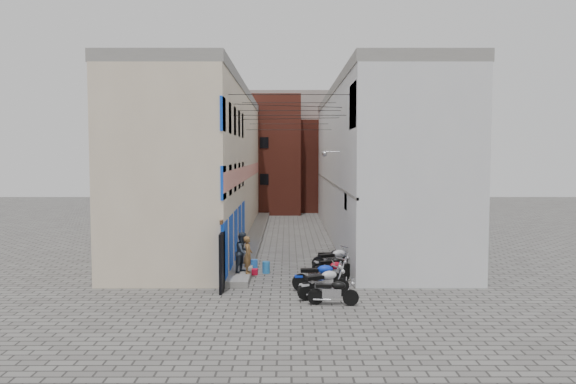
{
  "coord_description": "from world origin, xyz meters",
  "views": [
    {
      "loc": [
        -0.09,
        -20.95,
        5.11
      ],
      "look_at": [
        -0.07,
        9.79,
        3.0
      ],
      "focal_mm": 35.0,
      "sensor_mm": 36.0,
      "label": 1
    }
  ],
  "objects_px": {
    "red_crate": "(253,272)",
    "person_a": "(248,255)",
    "motorcycle_d": "(332,271)",
    "water_jug_far": "(254,265)",
    "motorcycle_g": "(332,257)",
    "motorcycle_c": "(319,275)",
    "water_jug_near": "(266,267)",
    "motorcycle_f": "(334,259)",
    "person_b": "(243,252)",
    "motorcycle_b": "(324,282)",
    "motorcycle_a": "(333,290)",
    "motorcycle_e": "(333,266)"
  },
  "relations": [
    {
      "from": "motorcycle_g",
      "to": "water_jug_far",
      "type": "relative_size",
      "value": 3.78
    },
    {
      "from": "motorcycle_d",
      "to": "person_a",
      "type": "bearing_deg",
      "value": -140.86
    },
    {
      "from": "motorcycle_c",
      "to": "red_crate",
      "type": "height_order",
      "value": "motorcycle_c"
    },
    {
      "from": "motorcycle_b",
      "to": "motorcycle_g",
      "type": "xyz_separation_m",
      "value": [
        0.69,
        5.02,
        -0.07
      ]
    },
    {
      "from": "motorcycle_b",
      "to": "red_crate",
      "type": "distance_m",
      "value": 4.76
    },
    {
      "from": "motorcycle_c",
      "to": "person_a",
      "type": "xyz_separation_m",
      "value": [
        -2.79,
        1.89,
        0.42
      ]
    },
    {
      "from": "motorcycle_e",
      "to": "motorcycle_g",
      "type": "distance_m",
      "value": 1.8
    },
    {
      "from": "motorcycle_e",
      "to": "person_b",
      "type": "bearing_deg",
      "value": -112.95
    },
    {
      "from": "motorcycle_a",
      "to": "motorcycle_f",
      "type": "distance_m",
      "value": 5.03
    },
    {
      "from": "motorcycle_c",
      "to": "person_b",
      "type": "height_order",
      "value": "person_b"
    },
    {
      "from": "person_a",
      "to": "person_b",
      "type": "bearing_deg",
      "value": 40.93
    },
    {
      "from": "water_jug_far",
      "to": "motorcycle_b",
      "type": "bearing_deg",
      "value": -59.9
    },
    {
      "from": "motorcycle_d",
      "to": "motorcycle_e",
      "type": "xyz_separation_m",
      "value": [
        0.14,
        1.11,
        -0.01
      ]
    },
    {
      "from": "motorcycle_g",
      "to": "person_b",
      "type": "bearing_deg",
      "value": -70.77
    },
    {
      "from": "water_jug_near",
      "to": "red_crate",
      "type": "distance_m",
      "value": 0.63
    },
    {
      "from": "water_jug_near",
      "to": "red_crate",
      "type": "xyz_separation_m",
      "value": [
        -0.54,
        -0.3,
        -0.13
      ]
    },
    {
      "from": "motorcycle_b",
      "to": "motorcycle_g",
      "type": "relative_size",
      "value": 1.13
    },
    {
      "from": "motorcycle_b",
      "to": "water_jug_near",
      "type": "relative_size",
      "value": 4.04
    },
    {
      "from": "person_a",
      "to": "motorcycle_b",
      "type": "bearing_deg",
      "value": -134.86
    },
    {
      "from": "motorcycle_f",
      "to": "person_b",
      "type": "height_order",
      "value": "person_b"
    },
    {
      "from": "motorcycle_g",
      "to": "person_b",
      "type": "distance_m",
      "value": 4.23
    },
    {
      "from": "motorcycle_g",
      "to": "person_a",
      "type": "relative_size",
      "value": 1.19
    },
    {
      "from": "motorcycle_c",
      "to": "motorcycle_e",
      "type": "bearing_deg",
      "value": 158.34
    },
    {
      "from": "motorcycle_c",
      "to": "person_a",
      "type": "relative_size",
      "value": 1.35
    },
    {
      "from": "motorcycle_d",
      "to": "motorcycle_g",
      "type": "relative_size",
      "value": 1.01
    },
    {
      "from": "motorcycle_b",
      "to": "motorcycle_a",
      "type": "bearing_deg",
      "value": -10.04
    },
    {
      "from": "red_crate",
      "to": "motorcycle_c",
      "type": "bearing_deg",
      "value": -46.33
    },
    {
      "from": "motorcycle_d",
      "to": "motorcycle_f",
      "type": "distance_m",
      "value": 2.01
    },
    {
      "from": "red_crate",
      "to": "water_jug_far",
      "type": "bearing_deg",
      "value": 90.0
    },
    {
      "from": "water_jug_near",
      "to": "motorcycle_c",
      "type": "bearing_deg",
      "value": -55.54
    },
    {
      "from": "person_a",
      "to": "motorcycle_f",
      "type": "bearing_deg",
      "value": -71.69
    },
    {
      "from": "person_b",
      "to": "red_crate",
      "type": "bearing_deg",
      "value": -4.63
    },
    {
      "from": "red_crate",
      "to": "person_a",
      "type": "bearing_deg",
      "value": -99.71
    },
    {
      "from": "motorcycle_b",
      "to": "motorcycle_g",
      "type": "bearing_deg",
      "value": 146.27
    },
    {
      "from": "motorcycle_d",
      "to": "water_jug_far",
      "type": "bearing_deg",
      "value": -165.57
    },
    {
      "from": "motorcycle_a",
      "to": "motorcycle_g",
      "type": "height_order",
      "value": "motorcycle_g"
    },
    {
      "from": "motorcycle_c",
      "to": "red_crate",
      "type": "relative_size",
      "value": 5.22
    },
    {
      "from": "motorcycle_d",
      "to": "motorcycle_f",
      "type": "xyz_separation_m",
      "value": [
        0.25,
        1.99,
        0.08
      ]
    },
    {
      "from": "water_jug_far",
      "to": "motorcycle_e",
      "type": "bearing_deg",
      "value": -24.25
    },
    {
      "from": "motorcycle_e",
      "to": "person_a",
      "type": "bearing_deg",
      "value": -108.71
    },
    {
      "from": "person_b",
      "to": "motorcycle_f",
      "type": "bearing_deg",
      "value": -51.18
    },
    {
      "from": "water_jug_far",
      "to": "red_crate",
      "type": "xyz_separation_m",
      "value": [
        0.0,
        -0.87,
        -0.12
      ]
    },
    {
      "from": "motorcycle_b",
      "to": "person_b",
      "type": "xyz_separation_m",
      "value": [
        -3.11,
        3.24,
        0.48
      ]
    },
    {
      "from": "motorcycle_g",
      "to": "person_a",
      "type": "xyz_separation_m",
      "value": [
        -3.58,
        -2.04,
        0.49
      ]
    },
    {
      "from": "motorcycle_d",
      "to": "red_crate",
      "type": "bearing_deg",
      "value": -154.95
    },
    {
      "from": "motorcycle_a",
      "to": "red_crate",
      "type": "xyz_separation_m",
      "value": [
        -3.0,
        4.77,
        -0.38
      ]
    },
    {
      "from": "motorcycle_c",
      "to": "water_jug_near",
      "type": "bearing_deg",
      "value": -149.13
    },
    {
      "from": "motorcycle_c",
      "to": "water_jug_near",
      "type": "relative_size",
      "value": 4.05
    },
    {
      "from": "motorcycle_e",
      "to": "water_jug_near",
      "type": "xyz_separation_m",
      "value": [
        -2.8,
        0.93,
        -0.27
      ]
    },
    {
      "from": "motorcycle_a",
      "to": "motorcycle_g",
      "type": "relative_size",
      "value": 0.96
    }
  ]
}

